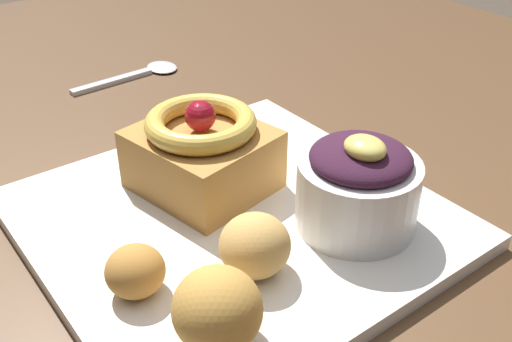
{
  "coord_description": "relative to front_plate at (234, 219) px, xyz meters",
  "views": [
    {
      "loc": [
        0.26,
        -0.31,
        1.0
      ],
      "look_at": [
        -0.03,
        -0.09,
        0.77
      ],
      "focal_mm": 42.26,
      "sensor_mm": 36.0,
      "label": 1
    }
  ],
  "objects": [
    {
      "name": "front_plate",
      "position": [
        0.0,
        0.0,
        0.0
      ],
      "size": [
        0.27,
        0.27,
        0.01
      ],
      "primitive_type": "cube",
      "color": "white",
      "rests_on": "dining_table"
    },
    {
      "name": "fritter_front",
      "position": [
        0.09,
        -0.08,
        0.03
      ],
      "size": [
        0.05,
        0.05,
        0.05
      ],
      "primitive_type": "ellipsoid",
      "color": "gold",
      "rests_on": "front_plate"
    },
    {
      "name": "spoon",
      "position": [
        -0.29,
        0.08,
        -0.0
      ],
      "size": [
        0.04,
        0.13,
        0.0
      ],
      "rotation": [
        0.0,
        0.0,
        1.62
      ],
      "color": "silver",
      "rests_on": "dining_table"
    },
    {
      "name": "cake_slice",
      "position": [
        -0.04,
        0.0,
        0.04
      ],
      "size": [
        0.11,
        0.1,
        0.07
      ],
      "rotation": [
        0.0,
        0.0,
        0.19
      ],
      "color": "#B77F3D",
      "rests_on": "front_plate"
    },
    {
      "name": "dining_table",
      "position": [
        0.03,
        0.11,
        -0.1
      ],
      "size": [
        1.39,
        0.98,
        0.73
      ],
      "color": "brown",
      "rests_on": "ground_plane"
    },
    {
      "name": "berry_ramekin",
      "position": [
        0.06,
        0.06,
        0.04
      ],
      "size": [
        0.08,
        0.08,
        0.07
      ],
      "color": "white",
      "rests_on": "front_plate"
    },
    {
      "name": "fritter_middle",
      "position": [
        0.06,
        -0.03,
        0.03
      ],
      "size": [
        0.04,
        0.05,
        0.04
      ],
      "primitive_type": "ellipsoid",
      "color": "tan",
      "rests_on": "front_plate"
    },
    {
      "name": "fritter_back",
      "position": [
        0.03,
        -0.09,
        0.02
      ],
      "size": [
        0.04,
        0.04,
        0.03
      ],
      "primitive_type": "ellipsoid",
      "color": "#BC7F38",
      "rests_on": "front_plate"
    }
  ]
}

